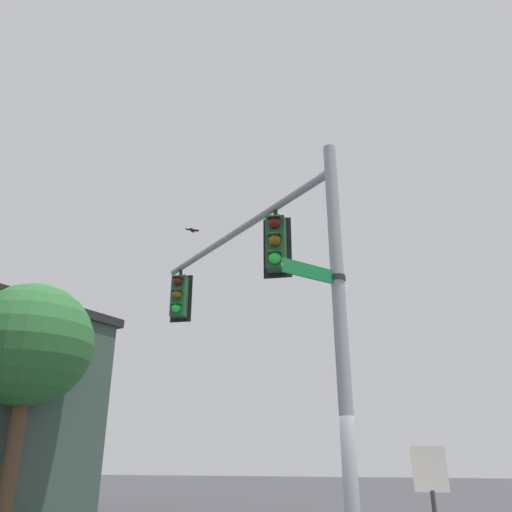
{
  "coord_description": "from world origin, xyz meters",
  "views": [
    {
      "loc": [
        -0.17,
        7.36,
        2.04
      ],
      "look_at": [
        1.6,
        -1.57,
        5.64
      ],
      "focal_mm": 34.79,
      "sensor_mm": 36.0,
      "label": 1
    }
  ],
  "objects": [
    {
      "name": "street_name_sign",
      "position": [
        0.24,
        0.25,
        4.53
      ],
      "size": [
        0.89,
        0.91,
        0.22
      ],
      "color": "#147238"
    },
    {
      "name": "traffic_light_nearest_pole",
      "position": [
        1.12,
        -1.08,
        5.66
      ],
      "size": [
        0.54,
        0.49,
        1.31
      ],
      "color": "black"
    },
    {
      "name": "traffic_light_mid_inner",
      "position": [
        4.04,
        -3.95,
        5.66
      ],
      "size": [
        0.54,
        0.49,
        1.31
      ],
      "color": "black"
    },
    {
      "name": "mast_arm",
      "position": [
        2.19,
        -2.15,
        6.44
      ],
      "size": [
        4.48,
        4.4,
        0.15
      ],
      "primitive_type": "cylinder",
      "rotation": [
        0.0,
        1.57,
        5.51
      ],
      "color": "gray"
    },
    {
      "name": "bird_flying",
      "position": [
        4.19,
        -5.11,
        8.02
      ],
      "size": [
        0.41,
        0.29,
        0.11
      ],
      "color": "black"
    },
    {
      "name": "tree_by_storefront",
      "position": [
        8.99,
        -5.34,
        4.89
      ],
      "size": [
        3.53,
        3.53,
        6.7
      ],
      "color": "#4C3823",
      "rests_on": "ground"
    },
    {
      "name": "signal_pole",
      "position": [
        0.0,
        0.0,
        3.46
      ],
      "size": [
        0.21,
        0.21,
        6.92
      ],
      "primitive_type": "cylinder",
      "color": "gray",
      "rests_on": "ground"
    },
    {
      "name": "historical_marker",
      "position": [
        -1.35,
        -2.71,
        1.4
      ],
      "size": [
        0.6,
        0.08,
        2.13
      ],
      "color": "#333333",
      "rests_on": "ground"
    }
  ]
}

